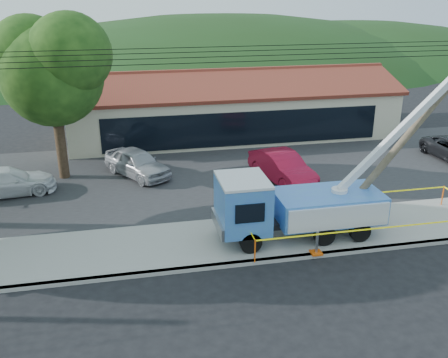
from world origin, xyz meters
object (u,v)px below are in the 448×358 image
leaning_pole (413,129)px  car_red (282,183)px  car_silver (138,177)px  utility_truck (296,203)px  car_white (9,196)px

leaning_pole → car_red: (-3.56, 6.02, -4.46)m
car_silver → car_red: 8.02m
utility_truck → car_silver: bearing=125.7°
leaning_pole → car_silver: leaning_pole is taller
utility_truck → car_silver: (-6.20, 8.64, -1.64)m
leaning_pole → car_silver: size_ratio=1.79×
utility_truck → car_white: size_ratio=2.39×
car_white → car_red: bearing=-103.4°
leaning_pole → car_white: 19.66m
car_silver → utility_truck: bearing=-88.0°
utility_truck → car_white: 14.80m
leaning_pole → car_white: leaning_pole is taller
utility_truck → car_red: size_ratio=2.37×
leaning_pole → car_white: size_ratio=1.68×
car_red → car_white: bearing=162.0°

